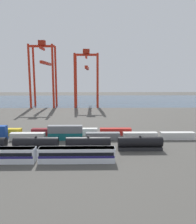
% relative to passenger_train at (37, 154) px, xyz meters
% --- Properties ---
extents(ground_plane, '(420.00, 420.00, 0.00)m').
position_rel_passenger_train_xyz_m(ground_plane, '(9.15, 63.47, -2.14)').
color(ground_plane, '#4C4944').
extents(harbour_water, '(400.00, 110.00, 0.01)m').
position_rel_passenger_train_xyz_m(harbour_water, '(9.15, 157.79, -2.14)').
color(harbour_water, '#384C60').
rests_on(harbour_water, ground_plane).
extents(passenger_train, '(40.79, 3.14, 3.90)m').
position_rel_passenger_train_xyz_m(passenger_train, '(0.00, 0.00, 0.00)').
color(passenger_train, silver).
rests_on(passenger_train, ground_plane).
extents(freight_tank_row, '(60.82, 3.05, 4.51)m').
position_rel_passenger_train_xyz_m(freight_tank_row, '(5.27, 9.21, 0.01)').
color(freight_tank_row, '#232326').
rests_on(freight_tank_row, ground_plane).
extents(shipping_container_2, '(12.10, 2.44, 2.60)m').
position_rel_passenger_train_xyz_m(shipping_container_2, '(-8.70, 20.69, -0.84)').
color(shipping_container_2, silver).
rests_on(shipping_container_2, ground_plane).
extents(shipping_container_3, '(12.10, 2.44, 2.60)m').
position_rel_passenger_train_xyz_m(shipping_container_3, '(4.67, 20.69, -0.84)').
color(shipping_container_3, '#146066').
rests_on(shipping_container_3, ground_plane).
extents(shipping_container_4, '(12.10, 2.44, 2.60)m').
position_rel_passenger_train_xyz_m(shipping_container_4, '(4.67, 20.69, 1.76)').
color(shipping_container_4, slate).
rests_on(shipping_container_4, shipping_container_3).
extents(shipping_container_5, '(12.10, 2.44, 2.60)m').
position_rel_passenger_train_xyz_m(shipping_container_5, '(18.05, 20.69, -0.84)').
color(shipping_container_5, slate).
rests_on(shipping_container_5, ground_plane).
extents(shipping_container_6, '(12.10, 2.44, 2.60)m').
position_rel_passenger_train_xyz_m(shipping_container_6, '(31.42, 20.69, -0.84)').
color(shipping_container_6, silver).
rests_on(shipping_container_6, ground_plane).
extents(shipping_container_7, '(12.10, 2.44, 2.60)m').
position_rel_passenger_train_xyz_m(shipping_container_7, '(44.79, 20.69, -0.84)').
color(shipping_container_7, silver).
rests_on(shipping_container_7, ground_plane).
extents(shipping_container_9, '(6.04, 2.44, 2.60)m').
position_rel_passenger_train_xyz_m(shipping_container_9, '(-16.12, 27.21, -0.84)').
color(shipping_container_9, gold).
rests_on(shipping_container_9, ground_plane).
extents(shipping_container_10, '(12.10, 2.44, 2.60)m').
position_rel_passenger_train_xyz_m(shipping_container_10, '(-3.01, 27.21, -0.84)').
color(shipping_container_10, maroon).
rests_on(shipping_container_10, ground_plane).
extents(shipping_container_11, '(12.10, 2.44, 2.60)m').
position_rel_passenger_train_xyz_m(shipping_container_11, '(10.10, 27.21, -0.84)').
color(shipping_container_11, silver).
rests_on(shipping_container_11, ground_plane).
extents(shipping_container_12, '(12.10, 2.44, 2.60)m').
position_rel_passenger_train_xyz_m(shipping_container_12, '(23.22, 27.21, -0.84)').
color(shipping_container_12, '#AD211C').
rests_on(shipping_container_12, ground_plane).
extents(gantry_crane_west, '(18.20, 34.65, 48.32)m').
position_rel_passenger_train_xyz_m(gantry_crane_west, '(-22.78, 111.03, 26.67)').
color(gantry_crane_west, red).
rests_on(gantry_crane_west, ground_plane).
extents(gantry_crane_central, '(18.04, 41.69, 42.32)m').
position_rel_passenger_train_xyz_m(gantry_crane_central, '(9.19, 112.55, 23.63)').
color(gantry_crane_central, red).
rests_on(gantry_crane_central, ground_plane).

